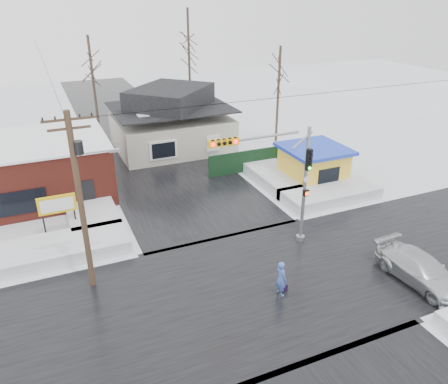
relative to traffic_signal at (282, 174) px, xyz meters
name	(u,v)px	position (x,y,z in m)	size (l,w,h in m)	color
ground	(265,285)	(-2.43, -2.97, -4.54)	(120.00, 120.00, 0.00)	white
road_ns	(265,285)	(-2.43, -2.97, -4.53)	(10.00, 120.00, 0.02)	black
road_ew	(265,285)	(-2.43, -2.97, -4.53)	(120.00, 10.00, 0.02)	black
snowbank_nw	(65,248)	(-11.43, 4.03, -4.14)	(7.00, 3.00, 0.80)	white
snowbank_ne	(330,194)	(6.57, 4.03, -4.14)	(7.00, 3.00, 0.80)	white
snowbank_nside_w	(89,205)	(-9.43, 9.03, -4.14)	(3.00, 8.00, 0.80)	white
snowbank_nside_e	(271,173)	(4.57, 9.03, -4.14)	(3.00, 8.00, 0.80)	white
traffic_signal	(282,174)	(0.00, 0.00, 0.00)	(6.05, 0.68, 7.00)	gray
utility_pole	(81,193)	(-10.36, 0.53, 0.57)	(3.15, 0.44, 9.00)	#382619
brick_building	(19,170)	(-13.43, 13.03, -2.46)	(12.20, 8.20, 4.12)	maroon
marquee_sign	(57,206)	(-11.43, 6.53, -2.62)	(2.20, 0.21, 2.55)	black
house	(171,121)	(-0.43, 19.03, -1.92)	(10.40, 8.40, 5.76)	beige
kiosk	(313,165)	(7.07, 7.03, -3.08)	(4.60, 4.60, 2.88)	yellow
fence	(254,160)	(4.07, 11.03, -3.64)	(8.00, 0.12, 1.80)	black
tree_far_left	(90,59)	(-6.43, 23.03, 3.41)	(3.00, 3.00, 10.00)	#332821
tree_far_mid	(188,34)	(3.57, 25.03, 5.00)	(3.00, 3.00, 12.00)	#332821
tree_far_right	(280,67)	(9.57, 17.03, 2.62)	(3.00, 3.00, 9.00)	#332821
pedestrian	(281,279)	(-2.12, -3.94, -3.60)	(0.68, 0.45, 1.87)	#405CB4
car	(421,270)	(4.90, -5.87, -3.81)	(2.04, 5.02, 1.46)	silver
shopping_bag	(285,288)	(-1.79, -3.83, -4.36)	(0.28, 0.12, 0.35)	black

